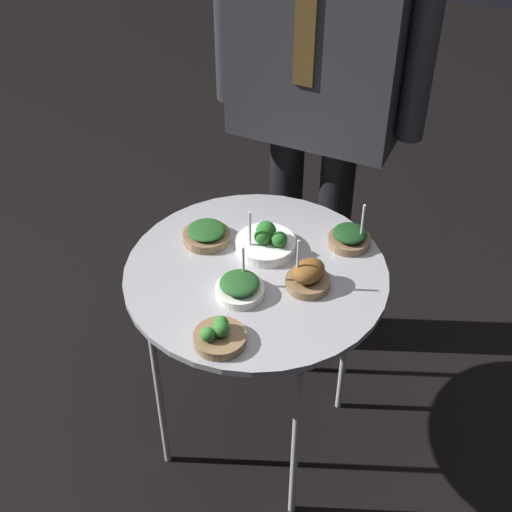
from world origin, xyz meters
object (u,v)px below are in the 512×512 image
(bowl_roast_mid_right, at_px, (309,275))
(bowl_broccoli_front_right, at_px, (266,242))
(bowl_spinach_front_center, at_px, (207,234))
(bowl_broccoli_center, at_px, (219,336))
(bowl_spinach_front_left, at_px, (350,237))
(serving_cart, at_px, (256,284))
(bowl_spinach_far_rim, at_px, (239,287))
(waiter_figure, at_px, (319,56))

(bowl_roast_mid_right, bearing_deg, bowl_broccoli_front_right, 150.70)
(bowl_spinach_front_center, distance_m, bowl_roast_mid_right, 0.32)
(bowl_broccoli_front_right, height_order, bowl_broccoli_center, bowl_broccoli_front_right)
(bowl_roast_mid_right, relative_size, bowl_spinach_front_left, 1.08)
(serving_cart, bearing_deg, bowl_spinach_far_rim, -91.27)
(bowl_roast_mid_right, height_order, bowl_broccoli_center, bowl_roast_mid_right)
(waiter_figure, bearing_deg, bowl_broccoli_front_right, -87.65)
(bowl_broccoli_center, bearing_deg, bowl_broccoli_front_right, 95.87)
(bowl_spinach_front_left, bearing_deg, bowl_roast_mid_right, -101.88)
(serving_cart, distance_m, bowl_spinach_front_left, 0.28)
(bowl_broccoli_front_right, distance_m, bowl_broccoli_center, 0.36)
(bowl_spinach_front_center, bearing_deg, serving_cart, -18.91)
(bowl_broccoli_center, bearing_deg, bowl_spinach_front_center, 121.70)
(bowl_spinach_far_rim, bearing_deg, bowl_spinach_front_left, 58.11)
(bowl_spinach_front_center, height_order, bowl_broccoli_center, bowl_broccoli_center)
(bowl_spinach_far_rim, distance_m, bowl_broccoli_center, 0.17)
(bowl_broccoli_front_right, distance_m, waiter_figure, 0.53)
(bowl_broccoli_front_right, relative_size, waiter_figure, 0.10)
(serving_cart, height_order, bowl_broccoli_center, bowl_broccoli_center)
(serving_cart, height_order, bowl_roast_mid_right, bowl_roast_mid_right)
(bowl_broccoli_front_right, bearing_deg, bowl_roast_mid_right, -29.30)
(bowl_broccoli_front_right, bearing_deg, bowl_spinach_front_center, -169.74)
(bowl_broccoli_center, relative_size, bowl_spinach_front_left, 0.88)
(serving_cart, xyz_separation_m, bowl_spinach_far_rim, (-0.00, -0.10, 0.07))
(bowl_broccoli_front_right, xyz_separation_m, waiter_figure, (-0.02, 0.39, 0.36))
(bowl_broccoli_center, distance_m, bowl_spinach_front_left, 0.50)
(bowl_spinach_front_center, distance_m, bowl_spinach_front_left, 0.39)
(serving_cart, height_order, waiter_figure, waiter_figure)
(bowl_spinach_far_rim, relative_size, bowl_broccoli_front_right, 0.77)
(bowl_spinach_far_rim, bearing_deg, bowl_spinach_front_center, 137.51)
(bowl_roast_mid_right, xyz_separation_m, bowl_broccoli_center, (-0.12, -0.27, -0.01))
(waiter_figure, bearing_deg, bowl_spinach_front_left, -52.31)
(bowl_broccoli_center, relative_size, waiter_figure, 0.07)
(bowl_spinach_front_left, bearing_deg, waiter_figure, 127.69)
(bowl_spinach_front_center, height_order, bowl_spinach_front_left, bowl_spinach_front_left)
(bowl_spinach_far_rim, bearing_deg, bowl_roast_mid_right, 34.91)
(bowl_roast_mid_right, height_order, waiter_figure, waiter_figure)
(serving_cart, relative_size, bowl_spinach_far_rim, 5.52)
(serving_cart, distance_m, bowl_broccoli_front_right, 0.12)
(bowl_spinach_front_center, distance_m, bowl_broccoli_center, 0.38)
(bowl_spinach_front_center, distance_m, bowl_broccoli_front_right, 0.17)
(bowl_spinach_front_center, bearing_deg, bowl_broccoli_front_right, 10.26)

